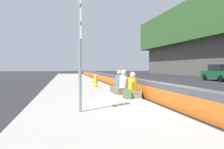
# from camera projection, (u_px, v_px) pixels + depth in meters

# --- Properties ---
(ground_plane) EXTENTS (160.00, 160.00, 0.00)m
(ground_plane) POSITION_uv_depth(u_px,v_px,m) (169.00, 108.00, 8.63)
(ground_plane) COLOR #232326
(ground_plane) RESTS_ON ground
(sidewalk_strip) EXTENTS (80.00, 4.40, 0.14)m
(sidewalk_strip) POSITION_uv_depth(u_px,v_px,m) (94.00, 109.00, 8.13)
(sidewalk_strip) COLOR gray
(sidewalk_strip) RESTS_ON ground_plane
(jersey_barrier) EXTENTS (76.00, 0.45, 0.85)m
(jersey_barrier) POSITION_uv_depth(u_px,v_px,m) (169.00, 96.00, 8.62)
(jersey_barrier) COLOR #47474C
(jersey_barrier) RESTS_ON ground_plane
(route_sign_post) EXTENTS (0.44, 0.09, 3.60)m
(route_sign_post) POSITION_uv_depth(u_px,v_px,m) (80.00, 40.00, 7.12)
(route_sign_post) COLOR gray
(route_sign_post) RESTS_ON sidewalk_strip
(fire_hydrant) EXTENTS (0.26, 0.46, 0.88)m
(fire_hydrant) POSITION_uv_depth(u_px,v_px,m) (96.00, 80.00, 15.77)
(fire_hydrant) COLOR gold
(fire_hydrant) RESTS_ON sidewalk_strip
(seated_person_foreground) EXTENTS (0.88, 0.96, 1.10)m
(seated_person_foreground) POSITION_uv_depth(u_px,v_px,m) (133.00, 90.00, 10.54)
(seated_person_foreground) COLOR #706651
(seated_person_foreground) RESTS_ON sidewalk_strip
(seated_person_middle) EXTENTS (0.83, 0.94, 1.17)m
(seated_person_middle) POSITION_uv_depth(u_px,v_px,m) (124.00, 86.00, 11.90)
(seated_person_middle) COLOR #706651
(seated_person_middle) RESTS_ON sidewalk_strip
(seated_person_rear) EXTENTS (0.81, 0.91, 1.14)m
(seated_person_rear) POSITION_uv_depth(u_px,v_px,m) (119.00, 85.00, 12.79)
(seated_person_rear) COLOR #706651
(seated_person_rear) RESTS_ON sidewalk_strip
(backpack) EXTENTS (0.32, 0.28, 0.40)m
(backpack) POSITION_uv_depth(u_px,v_px,m) (128.00, 94.00, 10.08)
(backpack) COLOR #4C7A3D
(backpack) RESTS_ON sidewalk_strip
(parked_car_fourth) EXTENTS (4.52, 1.99, 1.71)m
(parked_car_fourth) POSITION_uv_depth(u_px,v_px,m) (220.00, 73.00, 25.20)
(parked_car_fourth) COLOR #145128
(parked_car_fourth) RESTS_ON ground_plane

